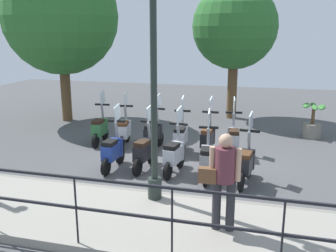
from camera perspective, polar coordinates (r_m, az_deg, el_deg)
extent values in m
plane|color=#4C4C4F|center=(9.47, 2.63, -5.76)|extent=(28.00, 28.00, 0.00)
cube|color=gray|center=(6.62, -3.49, -14.35)|extent=(2.20, 20.00, 0.15)
cube|color=gray|center=(7.51, -0.94, -10.66)|extent=(0.10, 20.00, 0.15)
cube|color=black|center=(5.29, -7.12, -8.57)|extent=(0.04, 16.00, 0.04)
cube|color=black|center=(5.49, -6.96, -13.13)|extent=(0.04, 16.00, 0.04)
cylinder|color=black|center=(5.19, 17.02, -16.04)|extent=(0.03, 0.03, 1.05)
cylinder|color=black|center=(5.31, 0.61, -14.65)|extent=(0.03, 0.03, 1.05)
cylinder|color=black|center=(5.80, -13.80, -12.46)|extent=(0.03, 0.03, 1.05)
cylinder|color=#232D28|center=(7.20, -2.03, -9.42)|extent=(0.26, 0.26, 0.40)
cylinder|color=#232D28|center=(6.65, -2.19, 7.13)|extent=(0.12, 0.12, 4.53)
cylinder|color=#28282D|center=(6.11, 9.49, -11.98)|extent=(0.14, 0.14, 0.82)
cylinder|color=#28282D|center=(6.13, 7.40, -11.82)|extent=(0.14, 0.14, 0.82)
cylinder|color=brown|center=(5.85, 8.69, -5.86)|extent=(0.32, 0.32, 0.55)
sphere|color=tan|center=(5.73, 8.83, -2.24)|extent=(0.22, 0.22, 0.22)
cylinder|color=tan|center=(5.83, 10.66, -5.85)|extent=(0.09, 0.09, 0.52)
cylinder|color=tan|center=(5.86, 6.74, -5.59)|extent=(0.09, 0.09, 0.52)
cube|color=brown|center=(5.89, 6.04, -7.45)|extent=(0.14, 0.28, 0.24)
cylinder|color=brown|center=(14.32, -15.30, 5.18)|extent=(0.36, 0.36, 2.22)
sphere|color=#2D6B2D|center=(14.17, -16.02, 15.72)|extent=(4.05, 4.05, 4.05)
cylinder|color=brown|center=(14.44, 9.74, 5.62)|extent=(0.36, 0.36, 2.25)
sphere|color=#2D6B2D|center=(14.28, 10.14, 14.72)|extent=(3.10, 3.10, 3.10)
cylinder|color=slate|center=(12.53, 21.05, -0.65)|extent=(0.56, 0.56, 0.45)
cylinder|color=brown|center=(12.42, 21.24, 1.47)|extent=(0.10, 0.10, 0.50)
ellipsoid|color=#387A33|center=(12.61, 21.25, 3.04)|extent=(0.56, 0.16, 0.10)
ellipsoid|color=#387A33|center=(12.12, 21.49, 2.60)|extent=(0.56, 0.16, 0.10)
ellipsoid|color=#387A33|center=(12.33, 20.22, 2.90)|extent=(0.56, 0.16, 0.10)
ellipsoid|color=#387A33|center=(12.39, 22.51, 2.74)|extent=(0.56, 0.16, 0.10)
ellipsoid|color=#387A33|center=(12.52, 20.47, 3.04)|extent=(0.56, 0.16, 0.10)
ellipsoid|color=#387A33|center=(12.21, 22.29, 2.61)|extent=(0.56, 0.16, 0.10)
cylinder|color=black|center=(8.77, 12.22, -6.37)|extent=(0.41, 0.13, 0.40)
cylinder|color=black|center=(8.01, 11.08, -8.33)|extent=(0.41, 0.13, 0.40)
cube|color=black|center=(8.21, 11.65, -5.69)|extent=(0.63, 0.36, 0.36)
cube|color=black|center=(8.48, 12.05, -4.94)|extent=(0.16, 0.31, 0.44)
cube|color=#4C2D19|center=(8.07, 11.63, -4.32)|extent=(0.43, 0.31, 0.10)
cylinder|color=gray|center=(8.43, 12.25, -2.53)|extent=(0.19, 0.09, 0.55)
cube|color=black|center=(8.35, 12.35, -0.72)|extent=(0.12, 0.44, 0.05)
cube|color=silver|center=(8.36, 12.50, 0.70)|extent=(0.39, 0.08, 0.42)
cylinder|color=black|center=(8.91, 6.12, -5.78)|extent=(0.41, 0.11, 0.40)
cylinder|color=black|center=(8.14, 5.71, -7.76)|extent=(0.41, 0.11, 0.40)
cube|color=gray|center=(8.35, 5.93, -5.14)|extent=(0.62, 0.33, 0.36)
cube|color=gray|center=(8.61, 6.07, -4.38)|extent=(0.15, 0.31, 0.44)
cube|color=black|center=(8.21, 5.94, -3.78)|extent=(0.42, 0.29, 0.10)
cylinder|color=gray|center=(8.57, 6.17, -2.00)|extent=(0.19, 0.09, 0.55)
cube|color=black|center=(8.49, 6.21, -0.22)|extent=(0.10, 0.44, 0.05)
cube|color=silver|center=(8.50, 6.28, 1.18)|extent=(0.39, 0.06, 0.42)
cylinder|color=black|center=(9.16, 1.91, -5.14)|extent=(0.41, 0.13, 0.40)
cylinder|color=black|center=(8.43, -0.04, -6.88)|extent=(0.41, 0.13, 0.40)
cube|color=#B7BCC6|center=(8.63, 0.78, -4.41)|extent=(0.63, 0.35, 0.36)
cube|color=#B7BCC6|center=(8.88, 1.46, -3.74)|extent=(0.16, 0.31, 0.44)
cube|color=black|center=(8.49, 0.62, -3.08)|extent=(0.43, 0.31, 0.10)
cylinder|color=gray|center=(8.83, 1.61, -1.43)|extent=(0.19, 0.09, 0.55)
cube|color=black|center=(8.76, 1.62, 0.30)|extent=(0.11, 0.44, 0.05)
cube|color=silver|center=(8.77, 1.77, 1.66)|extent=(0.39, 0.08, 0.42)
cylinder|color=black|center=(9.38, -2.43, -4.68)|extent=(0.41, 0.13, 0.40)
cylinder|color=black|center=(8.67, -4.70, -6.32)|extent=(0.41, 0.13, 0.40)
cube|color=black|center=(8.86, -3.78, -3.93)|extent=(0.63, 0.35, 0.36)
cube|color=black|center=(9.10, -2.99, -3.29)|extent=(0.16, 0.31, 0.44)
cube|color=black|center=(8.73, -4.00, -2.63)|extent=(0.43, 0.31, 0.10)
cylinder|color=gray|center=(9.05, -2.86, -1.04)|extent=(0.19, 0.09, 0.55)
cube|color=black|center=(8.99, -2.88, 0.65)|extent=(0.11, 0.44, 0.05)
cube|color=silver|center=(8.99, -2.74, 1.97)|extent=(0.39, 0.08, 0.42)
cylinder|color=black|center=(9.50, -7.30, -4.54)|extent=(0.40, 0.09, 0.40)
cylinder|color=black|center=(8.79, -9.45, -6.19)|extent=(0.40, 0.09, 0.40)
cube|color=navy|center=(8.98, -8.62, -3.82)|extent=(0.61, 0.29, 0.36)
cube|color=navy|center=(9.22, -7.87, -3.17)|extent=(0.13, 0.30, 0.44)
cube|color=black|center=(8.85, -8.86, -2.54)|extent=(0.41, 0.27, 0.10)
cylinder|color=gray|center=(9.18, -7.80, -0.95)|extent=(0.18, 0.07, 0.55)
cube|color=black|center=(9.11, -7.86, 0.72)|extent=(0.07, 0.44, 0.05)
cube|color=silver|center=(9.12, -7.75, 2.03)|extent=(0.39, 0.04, 0.42)
cylinder|color=black|center=(10.52, 9.76, -2.75)|extent=(0.41, 0.13, 0.40)
cylinder|color=black|center=(9.73, 9.92, -4.17)|extent=(0.41, 0.13, 0.40)
cube|color=#B7BCC6|center=(9.97, 9.92, -2.05)|extent=(0.63, 0.35, 0.36)
cube|color=#B7BCC6|center=(10.24, 9.87, -1.49)|extent=(0.16, 0.31, 0.44)
cube|color=black|center=(9.84, 9.99, -0.87)|extent=(0.43, 0.31, 0.10)
cylinder|color=gray|center=(10.21, 9.95, 0.52)|extent=(0.19, 0.09, 0.55)
cube|color=black|center=(10.15, 10.01, 2.03)|extent=(0.11, 0.44, 0.05)
cube|color=silver|center=(10.17, 10.05, 3.20)|extent=(0.39, 0.08, 0.42)
cylinder|color=black|center=(10.49, 6.50, -2.68)|extent=(0.40, 0.09, 0.40)
cylinder|color=black|center=(9.72, 5.59, -4.05)|extent=(0.40, 0.09, 0.40)
cube|color=black|center=(9.94, 6.01, -1.95)|extent=(0.61, 0.30, 0.36)
cube|color=black|center=(10.21, 6.33, -1.40)|extent=(0.13, 0.30, 0.44)
cube|color=#4C2D19|center=(9.82, 5.97, -0.77)|extent=(0.41, 0.27, 0.10)
cylinder|color=gray|center=(10.18, 6.44, 0.61)|extent=(0.19, 0.08, 0.55)
cube|color=black|center=(10.12, 6.49, 2.12)|extent=(0.08, 0.44, 0.05)
cube|color=silver|center=(10.14, 6.58, 3.30)|extent=(0.39, 0.04, 0.42)
cylinder|color=black|center=(10.59, 2.31, -2.44)|extent=(0.40, 0.10, 0.40)
cylinder|color=black|center=(9.81, 1.53, -3.81)|extent=(0.40, 0.10, 0.40)
cube|color=#B7BCC6|center=(10.04, 1.87, -1.72)|extent=(0.62, 0.31, 0.36)
cube|color=#B7BCC6|center=(10.31, 2.14, -1.17)|extent=(0.14, 0.31, 0.44)
cube|color=black|center=(9.91, 1.81, -0.55)|extent=(0.41, 0.28, 0.10)
cylinder|color=gray|center=(10.28, 2.21, 0.82)|extent=(0.19, 0.08, 0.55)
cube|color=black|center=(10.22, 2.23, 2.32)|extent=(0.09, 0.44, 0.05)
cube|color=silver|center=(10.24, 2.29, 3.49)|extent=(0.39, 0.05, 0.42)
cylinder|color=black|center=(10.87, -1.27, -1.99)|extent=(0.41, 0.13, 0.40)
cylinder|color=black|center=(10.15, -3.14, -3.20)|extent=(0.41, 0.13, 0.40)
cube|color=black|center=(10.36, -2.38, -1.22)|extent=(0.63, 0.35, 0.36)
cube|color=black|center=(10.61, -1.73, -0.73)|extent=(0.16, 0.31, 0.44)
cube|color=black|center=(10.23, -2.55, -0.08)|extent=(0.43, 0.31, 0.10)
cylinder|color=gray|center=(10.57, -1.61, 1.21)|extent=(0.19, 0.09, 0.55)
cube|color=black|center=(10.51, -1.62, 2.67)|extent=(0.12, 0.44, 0.05)
cube|color=silver|center=(10.53, -1.49, 3.79)|extent=(0.39, 0.08, 0.42)
cylinder|color=black|center=(11.31, -6.22, -1.42)|extent=(0.41, 0.15, 0.40)
cylinder|color=black|center=(10.53, -7.06, -2.64)|extent=(0.41, 0.15, 0.40)
cube|color=#B7BCC6|center=(10.77, -6.75, -0.71)|extent=(0.64, 0.38, 0.36)
cube|color=#B7BCC6|center=(11.04, -6.46, -0.22)|extent=(0.17, 0.32, 0.44)
cube|color=#4C2D19|center=(10.64, -6.86, 0.39)|extent=(0.44, 0.33, 0.10)
cylinder|color=gray|center=(11.01, -6.45, 1.65)|extent=(0.19, 0.10, 0.55)
cube|color=black|center=(10.95, -6.49, 3.05)|extent=(0.14, 0.44, 0.05)
cube|color=silver|center=(10.98, -6.46, 4.14)|extent=(0.39, 0.10, 0.42)
cylinder|color=black|center=(11.61, -9.55, -1.13)|extent=(0.41, 0.11, 0.40)
cylinder|color=black|center=(10.87, -10.98, -2.27)|extent=(0.41, 0.11, 0.40)
cube|color=#2D6B38|center=(11.09, -10.45, -0.40)|extent=(0.62, 0.33, 0.36)
cube|color=#2D6B38|center=(11.35, -9.96, 0.06)|extent=(0.15, 0.31, 0.44)
cube|color=black|center=(10.97, -10.63, 0.67)|extent=(0.42, 0.29, 0.10)
cylinder|color=gray|center=(11.32, -9.93, 1.87)|extent=(0.19, 0.09, 0.55)
cube|color=black|center=(11.27, -9.99, 3.24)|extent=(0.10, 0.44, 0.05)
cube|color=silver|center=(11.29, -9.93, 4.29)|extent=(0.39, 0.06, 0.42)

